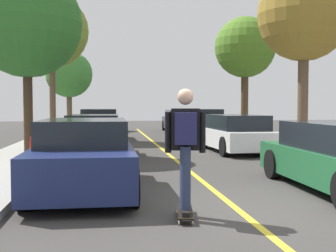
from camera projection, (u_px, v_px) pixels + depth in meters
The scene contains 17 objects.
ground at pixel (238, 210), 6.76m from camera, with size 80.00×80.00×0.00m, color #3D3A38.
center_line at pixel (190, 171), 10.72m from camera, with size 0.12×39.20×0.01m, color gold.
parked_car_left_nearest at pixel (84, 156), 8.17m from camera, with size 1.86×4.16×1.36m.
parked_car_left_near at pixel (94, 136), 13.92m from camera, with size 1.94×4.06×1.33m.
parked_car_left_far at pixel (99, 124), 21.07m from camera, with size 1.98×4.47×1.45m.
parked_car_left_farthest at pixel (101, 121), 26.97m from camera, with size 1.91×4.21×1.40m.
parked_car_right_near at pixel (236, 133), 15.22m from camera, with size 1.96×4.19×1.30m.
parked_car_right_far at pixel (200, 124), 21.08m from camera, with size 2.09×4.67×1.46m.
parked_car_right_farthest at pixel (180, 121), 26.94m from camera, with size 1.97×4.70×1.35m.
street_tree_left_nearest at pixel (27, 23), 13.67m from camera, with size 3.44×3.44×5.80m.
street_tree_left_near at pixel (52, 32), 19.79m from camera, with size 3.32×3.32×6.54m.
street_tree_left_far at pixel (69, 75), 28.47m from camera, with size 3.05×3.05×5.06m.
street_tree_right_nearest at pixel (304, 16), 14.48m from camera, with size 3.09×3.09×6.06m.
street_tree_right_near at pixel (245, 48), 20.72m from camera, with size 2.89×2.89×5.71m.
fire_hydrant at pixel (34, 149), 11.47m from camera, with size 0.20×0.20×0.70m.
skateboard at pixel (185, 212), 6.24m from camera, with size 0.34×0.86×0.10m.
skateboarder at pixel (185, 142), 6.16m from camera, with size 0.59×0.71×1.75m.
Camera 1 is at (-1.99, -6.48, 1.62)m, focal length 46.56 mm.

